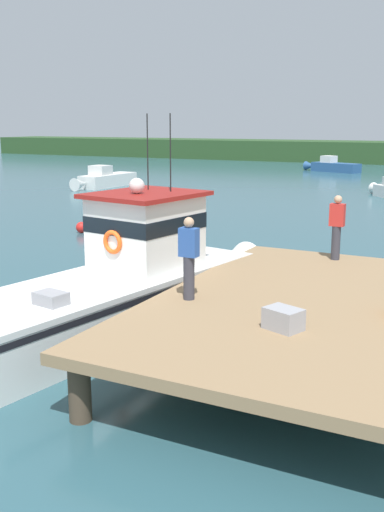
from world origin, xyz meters
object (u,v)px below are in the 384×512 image
(crate_single_by_cleat, at_px, (283,319))
(mooring_buoy_spare_mooring, at_px, (81,227))
(deckhand_by_the_boat, at_px, (189,257))
(moored_boat_outer_mooring, at_px, (332,166))
(moored_boat_far_left, at_px, (104,180))
(mooring_buoy_channel_marker, at_px, (94,221))
(main_fishing_boat, at_px, (129,281))
(deckhand_further_back, at_px, (337,226))

(crate_single_by_cleat, distance_m, mooring_buoy_spare_mooring, 16.84)
(deckhand_by_the_boat, bearing_deg, crate_single_by_cleat, -20.93)
(moored_boat_outer_mooring, xyz_separation_m, moored_boat_far_left, (-11.22, -21.36, 0.03))
(crate_single_by_cleat, height_order, mooring_buoy_spare_mooring, crate_single_by_cleat)
(mooring_buoy_channel_marker, bearing_deg, crate_single_by_cleat, -44.02)
(crate_single_by_cleat, distance_m, moored_boat_outer_mooring, 49.50)
(crate_single_by_cleat, height_order, moored_boat_far_left, moored_boat_far_left)
(main_fishing_boat, distance_m, moored_boat_far_left, 30.64)
(moored_boat_far_left, bearing_deg, crate_single_by_cleat, -49.97)
(deckhand_by_the_boat, height_order, moored_boat_far_left, deckhand_by_the_boat)
(crate_single_by_cleat, height_order, deckhand_by_the_boat, deckhand_by_the_boat)
(main_fishing_boat, xyz_separation_m, deckhand_by_the_boat, (2.22, -1.26, 1.05))
(deckhand_by_the_boat, bearing_deg, mooring_buoy_spare_mooring, 135.56)
(moored_boat_far_left, bearing_deg, main_fishing_boat, -53.79)
(main_fishing_boat, height_order, crate_single_by_cleat, main_fishing_boat)
(deckhand_further_back, relative_size, mooring_buoy_channel_marker, 4.41)
(deckhand_by_the_boat, height_order, moored_boat_outer_mooring, deckhand_by_the_boat)
(main_fishing_boat, distance_m, crate_single_by_cleat, 4.92)
(moored_boat_outer_mooring, bearing_deg, deckhand_by_the_boat, -79.12)
(main_fishing_boat, relative_size, deckhand_further_back, 6.11)
(main_fishing_boat, distance_m, deckhand_by_the_boat, 2.76)
(moored_boat_far_left, height_order, mooring_buoy_spare_mooring, moored_boat_far_left)
(crate_single_by_cleat, height_order, deckhand_further_back, deckhand_further_back)
(deckhand_by_the_boat, bearing_deg, moored_boat_far_left, 128.02)
(deckhand_by_the_boat, height_order, mooring_buoy_channel_marker, deckhand_by_the_boat)
(mooring_buoy_channel_marker, height_order, mooring_buoy_spare_mooring, mooring_buoy_spare_mooring)
(moored_boat_outer_mooring, relative_size, mooring_buoy_channel_marker, 15.92)
(deckhand_further_back, bearing_deg, crate_single_by_cleat, -84.70)
(deckhand_further_back, bearing_deg, main_fishing_boat, -137.89)
(crate_single_by_cleat, xyz_separation_m, deckhand_by_the_boat, (-2.22, 0.85, 0.67))
(mooring_buoy_spare_mooring, bearing_deg, main_fishing_boat, -47.51)
(mooring_buoy_channel_marker, relative_size, mooring_buoy_spare_mooring, 0.79)
(deckhand_further_back, distance_m, moored_boat_far_left, 30.58)
(moored_boat_outer_mooring, bearing_deg, mooring_buoy_channel_marker, -93.18)
(crate_single_by_cleat, bearing_deg, moored_boat_outer_mooring, 103.21)
(moored_boat_far_left, relative_size, mooring_buoy_spare_mooring, 13.45)
(crate_single_by_cleat, height_order, moored_boat_outer_mooring, crate_single_by_cleat)
(mooring_buoy_channel_marker, bearing_deg, mooring_buoy_spare_mooring, -70.21)
(deckhand_by_the_boat, distance_m, mooring_buoy_spare_mooring, 14.72)
(main_fishing_boat, relative_size, mooring_buoy_channel_marker, 26.95)
(moored_boat_far_left, distance_m, mooring_buoy_spare_mooring, 18.60)
(moored_boat_outer_mooring, xyz_separation_m, mooring_buoy_channel_marker, (-1.96, -35.35, -0.33))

